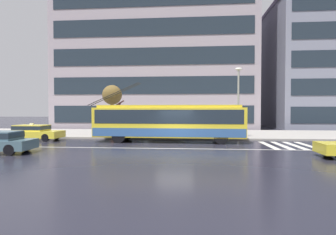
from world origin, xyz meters
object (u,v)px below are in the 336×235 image
taxi_queued_behind_bus (33,132)px  pedestrian_at_shelter (135,119)px  bus_shelter (164,116)px  street_lamp (238,96)px  street_tree_bare (112,96)px  trolleybus (169,122)px  pedestrian_approaching_curb (224,118)px

taxi_queued_behind_bus → pedestrian_at_shelter: size_ratio=2.40×
bus_shelter → pedestrian_at_shelter: (-2.76, 0.66, -0.29)m
bus_shelter → taxi_queued_behind_bus: bearing=-164.3°
street_lamp → street_tree_bare: bearing=169.7°
pedestrian_at_shelter → street_lamp: 9.53m
trolleybus → pedestrian_approaching_curb: bearing=39.6°
taxi_queued_behind_bus → pedestrian_at_shelter: 8.64m
bus_shelter → street_lamp: size_ratio=0.69×
taxi_queued_behind_bus → street_lamp: (16.99, 2.28, 3.01)m
taxi_queued_behind_bus → pedestrian_at_shelter: pedestrian_at_shelter is taller
trolleybus → bus_shelter: 3.20m
bus_shelter → street_lamp: street_lamp is taller
pedestrian_at_shelter → bus_shelter: bearing=-13.5°
bus_shelter → pedestrian_approaching_curb: bearing=8.7°
pedestrian_at_shelter → street_lamp: (9.21, -1.35, 2.02)m
taxi_queued_behind_bus → bus_shelter: 11.02m
taxi_queued_behind_bus → trolleybus: bearing=-0.6°
pedestrian_at_shelter → trolleybus: bearing=-47.1°
trolleybus → street_lamp: 6.57m
trolleybus → street_tree_bare: street_tree_bare is taller
street_lamp → bus_shelter: bearing=173.9°
taxi_queued_behind_bus → street_tree_bare: 7.63m
pedestrian_approaching_curb → street_tree_bare: size_ratio=0.41×
trolleybus → taxi_queued_behind_bus: 11.29m
trolleybus → pedestrian_approaching_curb: size_ratio=6.27×
trolleybus → pedestrian_approaching_curb: (4.74, 3.93, 0.15)m
taxi_queued_behind_bus → bus_shelter: bearing=15.7°
taxi_queued_behind_bus → street_tree_bare: size_ratio=0.98×
trolleybus → bus_shelter: size_ratio=3.00×
pedestrian_at_shelter → street_lamp: size_ratio=0.33×
trolleybus → street_lamp: size_ratio=2.06×
street_lamp → pedestrian_approaching_curb: bearing=123.1°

